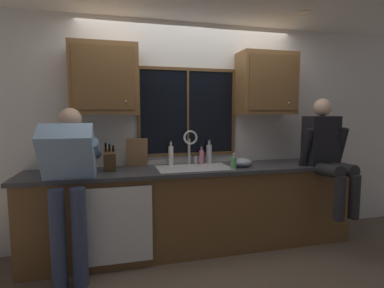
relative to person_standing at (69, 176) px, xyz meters
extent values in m
cube|color=silver|center=(1.27, 0.68, 0.31)|extent=(5.96, 0.12, 2.55)
cylinder|color=#FFEAB2|center=(2.34, 0.02, 1.58)|extent=(0.14, 0.14, 0.01)
cube|color=black|center=(1.23, 0.61, 0.56)|extent=(1.10, 0.02, 0.95)
cube|color=brown|center=(1.23, 0.60, 1.06)|extent=(1.17, 0.02, 0.04)
cube|color=brown|center=(1.23, 0.60, 0.07)|extent=(1.17, 0.02, 0.04)
cube|color=brown|center=(0.67, 0.60, 0.56)|extent=(0.03, 0.02, 0.95)
cube|color=brown|center=(1.80, 0.60, 0.56)|extent=(0.03, 0.02, 0.95)
cube|color=brown|center=(1.23, 0.60, 0.56)|extent=(0.02, 0.02, 0.95)
cube|color=brown|center=(1.27, 0.33, -0.52)|extent=(3.56, 0.58, 0.88)
cube|color=#38383D|center=(1.27, 0.31, -0.06)|extent=(3.62, 0.62, 0.04)
cube|color=white|center=(0.43, 0.01, -0.50)|extent=(0.60, 0.02, 0.74)
cube|color=brown|center=(0.32, 0.45, 0.90)|extent=(0.67, 0.33, 0.72)
cube|color=brown|center=(0.32, 0.28, 0.90)|extent=(0.59, 0.01, 0.62)
sphere|color=#B2B2B7|center=(0.52, 0.27, 0.67)|extent=(0.02, 0.02, 0.02)
cube|color=brown|center=(2.15, 0.45, 0.90)|extent=(0.67, 0.33, 0.72)
cube|color=brown|center=(2.15, 0.28, 0.90)|extent=(0.59, 0.01, 0.62)
sphere|color=#B2B2B7|center=(2.35, 0.27, 0.67)|extent=(0.02, 0.02, 0.02)
cube|color=#B7B7BC|center=(1.23, 0.32, -0.05)|extent=(0.80, 0.46, 0.02)
cube|color=#9C9CA0|center=(1.03, 0.32, -0.15)|extent=(0.36, 0.42, 0.20)
cube|color=#9C9CA0|center=(1.43, 0.32, -0.15)|extent=(0.36, 0.42, 0.20)
cube|color=#B7B7BC|center=(1.23, 0.32, -0.15)|extent=(0.04, 0.42, 0.20)
cylinder|color=silver|center=(1.23, 0.54, 0.11)|extent=(0.03, 0.03, 0.30)
torus|color=silver|center=(1.23, 0.48, 0.28)|extent=(0.16, 0.02, 0.16)
cylinder|color=silver|center=(1.31, 0.54, 0.01)|extent=(0.03, 0.03, 0.09)
cylinder|color=#384260|center=(-0.08, -0.14, -0.52)|extent=(0.13, 0.13, 0.88)
cylinder|color=#384260|center=(0.09, -0.14, -0.52)|extent=(0.13, 0.13, 0.88)
cube|color=#8CB2DB|center=(0.00, 0.01, 0.16)|extent=(0.44, 0.50, 0.61)
sphere|color=beige|center=(0.00, 0.22, 0.50)|extent=(0.21, 0.21, 0.21)
cylinder|color=#8CB2DB|center=(-0.22, 0.19, 0.21)|extent=(0.09, 0.52, 0.26)
cylinder|color=#8CB2DB|center=(0.22, 0.19, 0.21)|extent=(0.09, 0.52, 0.26)
cylinder|color=#262628|center=(2.62, -0.07, -0.06)|extent=(0.14, 0.43, 0.16)
cylinder|color=#262628|center=(2.80, -0.07, -0.06)|extent=(0.14, 0.43, 0.16)
cylinder|color=#262628|center=(2.62, -0.29, -0.31)|extent=(0.11, 0.11, 0.46)
cylinder|color=#262628|center=(2.80, -0.29, -0.31)|extent=(0.11, 0.11, 0.46)
cube|color=black|center=(2.71, 0.15, 0.24)|extent=(0.42, 0.24, 0.56)
sphere|color=beige|center=(2.71, 0.15, 0.62)|extent=(0.20, 0.20, 0.20)
cylinder|color=black|center=(2.48, 0.10, 0.16)|extent=(0.08, 0.20, 0.47)
cylinder|color=black|center=(2.94, 0.10, 0.16)|extent=(0.08, 0.20, 0.47)
cube|color=brown|center=(0.35, 0.34, 0.06)|extent=(0.12, 0.18, 0.25)
cylinder|color=black|center=(0.31, 0.28, 0.21)|extent=(0.02, 0.05, 0.09)
cylinder|color=black|center=(0.35, 0.28, 0.21)|extent=(0.02, 0.04, 0.08)
cylinder|color=black|center=(0.38, 0.28, 0.20)|extent=(0.02, 0.04, 0.06)
cube|color=#997047|center=(0.64, 0.53, 0.12)|extent=(0.23, 0.09, 0.32)
ellipsoid|color=#8C99A8|center=(1.78, 0.25, 0.00)|extent=(0.20, 0.20, 0.10)
cylinder|color=#59A566|center=(1.63, 0.14, 0.02)|extent=(0.06, 0.06, 0.12)
cylinder|color=silver|center=(1.63, 0.14, 0.10)|extent=(0.02, 0.02, 0.04)
cylinder|color=silver|center=(1.63, 0.12, 0.13)|extent=(0.01, 0.04, 0.01)
cylinder|color=silver|center=(1.02, 0.53, 0.07)|extent=(0.06, 0.06, 0.22)
cylinder|color=#B3AFA7|center=(1.02, 0.53, 0.20)|extent=(0.03, 0.03, 0.05)
cylinder|color=black|center=(1.02, 0.53, 0.24)|extent=(0.03, 0.03, 0.01)
cylinder|color=#B7B7BC|center=(1.48, 0.55, 0.07)|extent=(0.07, 0.07, 0.22)
cylinder|color=#929296|center=(1.48, 0.55, 0.20)|extent=(0.03, 0.03, 0.05)
cylinder|color=black|center=(1.48, 0.55, 0.24)|extent=(0.03, 0.03, 0.01)
cylinder|color=pink|center=(1.38, 0.52, 0.04)|extent=(0.05, 0.05, 0.16)
cylinder|color=#AD5B7A|center=(1.38, 0.52, 0.14)|extent=(0.02, 0.02, 0.04)
cylinder|color=black|center=(1.38, 0.52, 0.17)|extent=(0.03, 0.03, 0.01)
camera|label=1|loc=(0.42, -2.78, 0.55)|focal=27.73mm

